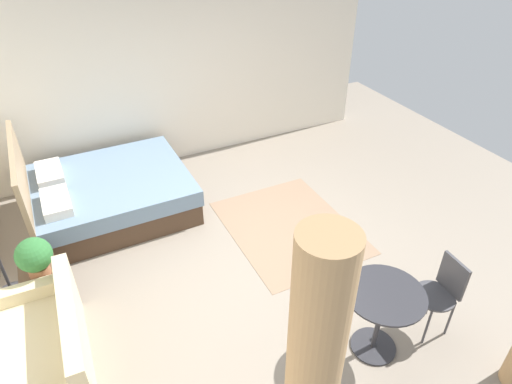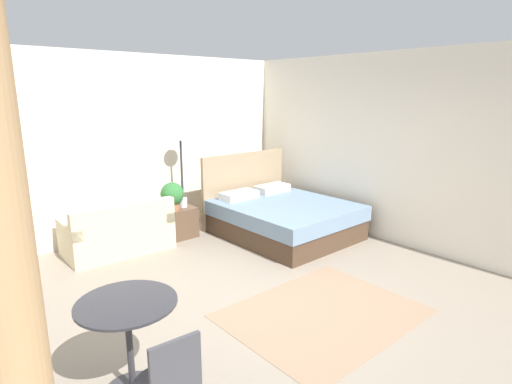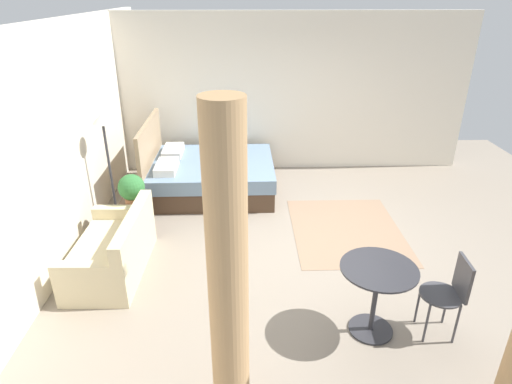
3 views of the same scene
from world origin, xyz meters
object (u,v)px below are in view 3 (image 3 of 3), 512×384
nightstand (135,216)px  vase (132,193)px  couch (114,252)px  cafe_chair_near_window (450,290)px  bed (208,175)px  balcony_table (376,287)px  potted_plant (132,189)px  floor_lamp (105,139)px

nightstand → vase: bearing=13.8°
couch → cafe_chair_near_window: (-1.16, -3.55, 0.26)m
bed → nightstand: bearing=145.0°
balcony_table → nightstand: bearing=53.8°
couch → vase: (1.07, -0.01, 0.29)m
couch → potted_plant: potted_plant is taller
balcony_table → vase: bearing=52.6°
nightstand → vase: size_ratio=3.77×
potted_plant → cafe_chair_near_window: (-2.00, -3.48, -0.19)m
nightstand → balcony_table: balcony_table is taller
potted_plant → vase: (0.22, 0.07, -0.17)m
bed → couch: 2.49m
floor_lamp → couch: bearing=-166.0°
cafe_chair_near_window → bed: bearing=36.8°
vase → bed: bearing=-38.5°
potted_plant → cafe_chair_near_window: 4.02m
potted_plant → floor_lamp: 0.79m
bed → cafe_chair_near_window: size_ratio=2.39×
floor_lamp → cafe_chair_near_window: bearing=-122.0°
nightstand → cafe_chair_near_window: (-2.10, -3.52, 0.29)m
potted_plant → cafe_chair_near_window: potted_plant is taller
couch → bed: bearing=-23.1°
nightstand → floor_lamp: floor_lamp is taller
bed → vase: size_ratio=14.11×
bed → potted_plant: bearing=147.9°
balcony_table → cafe_chair_near_window: 0.70m
bed → balcony_table: bed is taller
potted_plant → vase: size_ratio=2.99×
vase → floor_lamp: floor_lamp is taller
bed → couch: size_ratio=1.41×
vase → balcony_table: 3.58m
cafe_chair_near_window → couch: bearing=71.9°
vase → balcony_table: bearing=-127.4°
couch → balcony_table: bearing=-111.3°
bed → potted_plant: size_ratio=4.73×
couch → balcony_table: size_ratio=1.92×
couch → floor_lamp: size_ratio=0.89×
couch → potted_plant: (0.85, -0.07, 0.45)m
nightstand → cafe_chair_near_window: bearing=-120.9°
nightstand → couch: bearing=177.8°
floor_lamp → cafe_chair_near_window: size_ratio=1.91×
bed → balcony_table: size_ratio=2.72×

